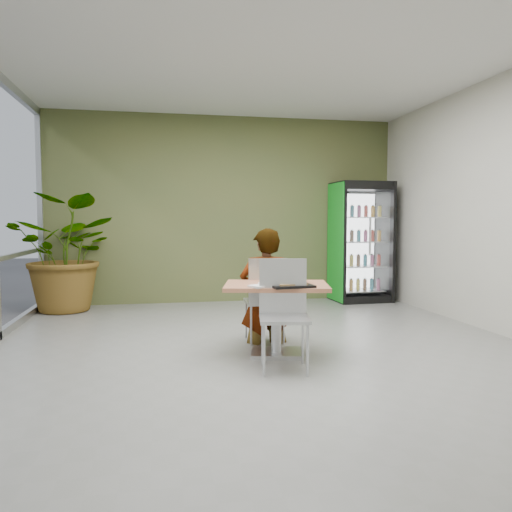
# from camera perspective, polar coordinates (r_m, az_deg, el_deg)

# --- Properties ---
(ground) EXTENTS (7.00, 7.00, 0.00)m
(ground) POSITION_cam_1_polar(r_m,az_deg,el_deg) (5.39, 1.28, -11.04)
(ground) COLOR gray
(ground) RESTS_ON ground
(room_envelope) EXTENTS (6.00, 7.00, 3.20)m
(room_envelope) POSITION_cam_1_polar(r_m,az_deg,el_deg) (5.21, 1.31, 6.21)
(room_envelope) COLOR beige
(room_envelope) RESTS_ON ground
(dining_table) EXTENTS (1.19, 0.95, 0.75)m
(dining_table) POSITION_cam_1_polar(r_m,az_deg,el_deg) (5.22, 2.33, -5.51)
(dining_table) COLOR #B5704D
(dining_table) RESTS_ON ground
(chair_far) EXTENTS (0.45, 0.45, 0.99)m
(chair_far) POSITION_cam_1_polar(r_m,az_deg,el_deg) (5.69, 1.17, -4.31)
(chair_far) COLOR #B0B2B5
(chair_far) RESTS_ON ground
(chair_near) EXTENTS (0.53, 0.54, 1.04)m
(chair_near) POSITION_cam_1_polar(r_m,az_deg,el_deg) (4.78, 3.17, -5.54)
(chair_near) COLOR #B0B2B5
(chair_near) RESTS_ON ground
(seated_woman) EXTENTS (0.61, 0.40, 1.62)m
(seated_woman) POSITION_cam_1_polar(r_m,az_deg,el_deg) (5.75, 1.08, -4.90)
(seated_woman) COLOR black
(seated_woman) RESTS_ON ground
(pizza_plate) EXTENTS (0.33, 0.32, 0.03)m
(pizza_plate) POSITION_cam_1_polar(r_m,az_deg,el_deg) (5.16, 1.55, -3.04)
(pizza_plate) COLOR white
(pizza_plate) RESTS_ON dining_table
(soda_cup) EXTENTS (0.10, 0.10, 0.18)m
(soda_cup) POSITION_cam_1_polar(r_m,az_deg,el_deg) (5.25, 5.20, -2.16)
(soda_cup) COLOR white
(soda_cup) RESTS_ON dining_table
(napkin_stack) EXTENTS (0.23, 0.23, 0.02)m
(napkin_stack) POSITION_cam_1_polar(r_m,az_deg,el_deg) (4.91, 0.35, -3.47)
(napkin_stack) COLOR white
(napkin_stack) RESTS_ON dining_table
(cafeteria_tray) EXTENTS (0.44, 0.34, 0.02)m
(cafeteria_tray) POSITION_cam_1_polar(r_m,az_deg,el_deg) (4.95, 4.03, -3.41)
(cafeteria_tray) COLOR black
(cafeteria_tray) RESTS_ON dining_table
(beverage_fridge) EXTENTS (0.97, 0.76, 2.08)m
(beverage_fridge) POSITION_cam_1_polar(r_m,az_deg,el_deg) (8.91, 11.88, 1.59)
(beverage_fridge) COLOR black
(beverage_fridge) RESTS_ON ground
(potted_plant) EXTENTS (1.98, 1.84, 1.81)m
(potted_plant) POSITION_cam_1_polar(r_m,az_deg,el_deg) (8.25, -20.59, 0.31)
(potted_plant) COLOR #2C6327
(potted_plant) RESTS_ON ground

